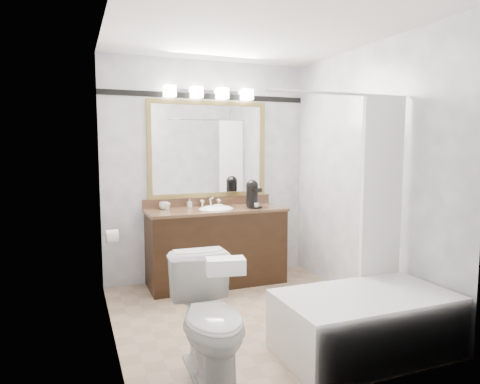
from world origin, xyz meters
The scene contains 14 objects.
room centered at (0.00, 0.00, 1.25)m, with size 2.42×2.62×2.52m.
vanity centered at (0.00, 1.02, 0.44)m, with size 1.53×0.58×0.97m.
mirror centered at (0.00, 1.28, 1.50)m, with size 1.40×0.04×1.10m.
vanity_light_bar centered at (0.00, 1.23, 2.13)m, with size 1.02×0.14×0.12m.
accent_stripe centered at (0.00, 1.29, 2.10)m, with size 2.40×0.01×0.06m, color black.
bathtub centered at (0.55, -0.90, 0.28)m, with size 1.30×0.75×1.96m.
tp_roll centered at (-1.14, 0.66, 0.70)m, with size 0.12×0.12×0.11m, color white.
toilet centered at (-0.65, -0.82, 0.40)m, with size 0.44×0.78×0.79m, color white.
tissue_box centered at (-0.65, -1.12, 0.84)m, with size 0.23×0.12×0.09m, color white.
coffee_maker centered at (0.41, 0.94, 1.01)m, with size 0.17×0.20×0.31m.
cup_left centered at (-0.55, 1.17, 0.89)m, with size 0.10×0.10×0.08m, color white.
cup_right centered at (-0.52, 1.14, 0.89)m, with size 0.08×0.08×0.07m, color white.
soap_bottle_a centered at (-0.25, 1.21, 0.90)m, with size 0.04×0.04×0.10m, color white.
soap_bar centered at (0.07, 1.13, 0.86)m, with size 0.09×0.06×0.03m, color beige.
Camera 1 is at (-1.46, -3.43, 1.54)m, focal length 32.00 mm.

